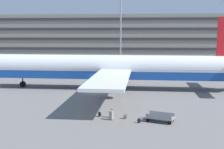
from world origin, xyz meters
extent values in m
plane|color=slate|center=(0.00, 0.00, 0.00)|extent=(600.00, 600.00, 0.00)
cube|color=gray|center=(0.00, 50.21, 6.94)|extent=(146.66, 16.10, 13.88)
cube|color=#2D2D33|center=(0.00, 42.06, 1.39)|extent=(145.20, 0.24, 0.70)
cube|color=#2D2D33|center=(0.00, 42.06, 4.16)|extent=(145.20, 0.24, 0.70)
cube|color=#2D2D33|center=(0.00, 42.06, 6.94)|extent=(145.20, 0.24, 0.70)
cube|color=#2D2D33|center=(0.00, 42.06, 9.72)|extent=(145.20, 0.24, 0.70)
cube|color=#2D2D33|center=(0.00, 42.06, 12.49)|extent=(145.20, 0.24, 0.70)
cylinder|color=silver|center=(1.66, 2.99, 3.28)|extent=(36.68, 4.98, 3.70)
cube|color=#19479E|center=(1.66, 2.99, 2.27)|extent=(35.21, 4.86, 1.19)
cube|color=silver|center=(19.05, 5.90, 3.75)|extent=(1.99, 5.62, 0.20)
cube|color=silver|center=(2.32, -6.57, 3.01)|extent=(4.93, 15.50, 0.36)
cube|color=silver|center=(2.99, 12.48, 3.01)|extent=(4.93, 15.50, 0.36)
cylinder|color=#9E9EA3|center=(1.92, -3.79, 1.69)|extent=(2.72, 2.13, 2.04)
cylinder|color=#9E9EA3|center=(2.39, 9.73, 1.69)|extent=(2.72, 2.13, 2.04)
cylinder|color=black|center=(-12.23, 3.47, 0.45)|extent=(0.91, 0.38, 0.90)
cylinder|color=slate|center=(-12.23, 3.47, 1.17)|extent=(0.20, 0.20, 1.43)
cylinder|color=black|center=(3.06, 1.36, 0.45)|extent=(0.91, 0.38, 0.90)
cylinder|color=slate|center=(3.06, 1.36, 1.17)|extent=(0.20, 0.20, 1.43)
cylinder|color=black|center=(3.17, 4.51, 0.45)|extent=(0.91, 0.38, 0.90)
cylinder|color=slate|center=(3.17, 4.51, 1.17)|extent=(0.20, 0.20, 1.43)
cylinder|color=gray|center=(1.89, 34.52, 12.74)|extent=(0.36, 0.36, 25.49)
cube|color=orange|center=(2.91, -12.57, 0.37)|extent=(0.38, 0.26, 0.64)
cylinder|color=#333338|center=(3.01, -12.49, 0.77)|extent=(0.02, 0.02, 0.15)
cylinder|color=#333338|center=(2.81, -12.50, 0.77)|extent=(0.02, 0.02, 0.15)
cube|color=black|center=(2.91, -12.49, 0.84)|extent=(0.20, 0.03, 0.02)
cylinder|color=black|center=(3.06, -12.67, 0.03)|extent=(0.02, 0.05, 0.05)
cylinder|color=black|center=(2.77, -12.68, 0.03)|extent=(0.02, 0.05, 0.05)
cylinder|color=black|center=(3.06, -12.47, 0.03)|extent=(0.02, 0.05, 0.05)
cylinder|color=black|center=(2.76, -12.47, 0.03)|extent=(0.02, 0.05, 0.05)
cube|color=gray|center=(3.00, -13.36, 0.45)|extent=(0.43, 0.42, 0.80)
cylinder|color=#333338|center=(3.12, -13.38, 0.94)|extent=(0.02, 0.02, 0.18)
cylinder|color=#333338|center=(2.97, -13.24, 0.94)|extent=(0.02, 0.02, 0.18)
cube|color=black|center=(3.04, -13.31, 1.02)|extent=(0.16, 0.16, 0.02)
cylinder|color=black|center=(3.04, -13.53, 0.03)|extent=(0.05, 0.05, 0.05)
cylinder|color=black|center=(2.82, -13.33, 0.03)|extent=(0.05, 0.05, 0.05)
cylinder|color=black|center=(3.17, -13.40, 0.03)|extent=(0.05, 0.05, 0.05)
cylinder|color=black|center=(2.95, -13.19, 0.03)|extent=(0.05, 0.05, 0.05)
ellipsoid|color=gray|center=(4.31, -12.88, 0.25)|extent=(0.39, 0.43, 0.50)
ellipsoid|color=gray|center=(4.22, -12.82, 0.18)|extent=(0.22, 0.27, 0.23)
torus|color=black|center=(4.34, -12.90, 0.51)|extent=(0.05, 0.08, 0.08)
cube|color=black|center=(4.36, -13.02, 0.25)|extent=(0.04, 0.04, 0.43)
cube|color=black|center=(4.46, -12.86, 0.25)|extent=(0.04, 0.04, 0.43)
ellipsoid|color=black|center=(5.66, -14.14, 0.21)|extent=(0.42, 0.33, 0.43)
ellipsoid|color=black|center=(5.63, -14.23, 0.15)|extent=(0.28, 0.18, 0.19)
torus|color=black|center=(5.67, -14.11, 0.44)|extent=(0.08, 0.04, 0.08)
cube|color=black|center=(5.79, -14.08, 0.21)|extent=(0.04, 0.03, 0.37)
cube|color=black|center=(5.59, -14.01, 0.21)|extent=(0.04, 0.03, 0.37)
ellipsoid|color=black|center=(1.75, -12.33, 0.25)|extent=(0.39, 0.40, 0.51)
ellipsoid|color=black|center=(1.83, -12.26, 0.18)|extent=(0.23, 0.24, 0.23)
torus|color=black|center=(1.72, -12.36, 0.52)|extent=(0.06, 0.07, 0.08)
cube|color=black|center=(1.61, -12.34, 0.25)|extent=(0.04, 0.04, 0.43)
cube|color=black|center=(1.73, -12.47, 0.25)|extent=(0.04, 0.04, 0.43)
cube|color=gray|center=(7.65, -13.66, 0.42)|extent=(2.89, 2.14, 0.12)
cylinder|color=#4C4C51|center=(6.10, -13.07, 0.18)|extent=(0.67, 0.30, 0.05)
cube|color=gray|center=(7.43, -14.23, 0.62)|extent=(2.32, 0.91, 0.40)
cube|color=gray|center=(7.86, -13.08, 0.62)|extent=(2.32, 0.91, 0.40)
cylinder|color=black|center=(6.48, -13.81, 0.18)|extent=(0.37, 0.22, 0.36)
cylinder|color=black|center=(6.87, -12.77, 0.18)|extent=(0.37, 0.22, 0.36)
cylinder|color=black|center=(8.42, -14.54, 0.18)|extent=(0.37, 0.22, 0.36)
cylinder|color=black|center=(8.81, -13.51, 0.18)|extent=(0.37, 0.22, 0.36)
camera|label=1|loc=(4.97, -40.66, 8.22)|focal=46.75mm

